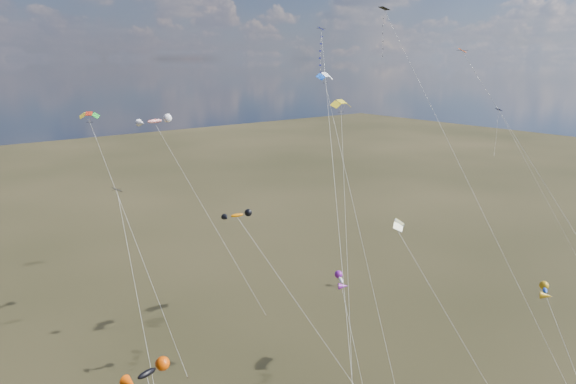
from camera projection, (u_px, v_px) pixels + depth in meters
diamond_black_high at (396, 56)px, 56.16m from camera, size 2.79×25.44×37.85m
diamond_navy_tall at (323, 77)px, 54.53m from camera, size 17.67×25.32×35.68m
diamond_black_mid at (130, 260)px, 47.15m from camera, size 2.88×14.29×20.37m
diamond_navy_right at (501, 140)px, 71.34m from camera, size 8.14×13.90×25.70m
diamond_orange_center at (538, 172)px, 48.77m from camera, size 9.58×21.99×33.30m
parafoil_yellow at (341, 102)px, 63.26m from camera, size 11.76×14.04×27.90m
parafoil_blue_white at (326, 77)px, 58.62m from camera, size 7.14×18.83×31.14m
parafoil_striped at (400, 222)px, 52.96m from camera, size 3.66×12.89×16.64m
parafoil_tricolor at (90, 116)px, 56.05m from camera, size 4.27×15.46×27.02m
novelty_black_orange at (147, 374)px, 34.28m from camera, size 3.07×8.28×12.47m
novelty_orange_black at (238, 216)px, 51.97m from camera, size 8.24×11.64×17.40m
novelty_white_purple at (341, 281)px, 48.00m from camera, size 3.03×8.07×12.66m
novelty_redwhite_stripe at (155, 122)px, 63.75m from camera, size 10.79×12.32×25.49m
novelty_blue_yellow at (546, 292)px, 43.05m from camera, size 4.61×10.65×13.89m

